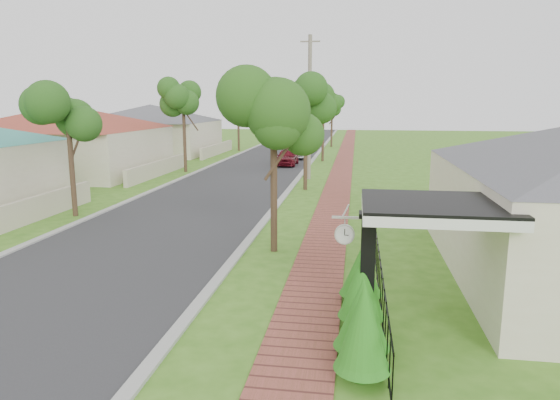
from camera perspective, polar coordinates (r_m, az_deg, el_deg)
The scene contains 16 objects.
ground at distance 12.82m, azimuth -11.51°, elevation -10.78°, with size 160.00×160.00×0.00m, color #3B6F1A.
road at distance 32.32m, azimuth -4.34°, elevation 2.59°, with size 7.00×120.00×0.02m, color #28282B.
kerb_right at distance 31.70m, azimuth 2.11°, elevation 2.45°, with size 0.30×120.00×0.10m, color #9E9E99.
kerb_left at distance 33.33m, azimuth -10.47°, elevation 2.70°, with size 0.30×120.00×0.10m, color #9E9E99.
sidewalk at distance 31.51m, azimuth 6.81°, elevation 2.33°, with size 1.50×120.00×0.03m, color #99483D.
porch_post at distance 10.76m, azimuth 9.93°, elevation -8.65°, with size 0.48×0.48×2.52m.
picket_fence at distance 11.91m, azimuth 11.45°, elevation -9.75°, with size 0.03×8.02×1.00m.
street_trees at distance 38.65m, azimuth -1.93°, elevation 10.74°, with size 10.70×37.65×5.89m.
hedge_row at distance 10.34m, azimuth 9.36°, elevation -11.51°, with size 0.93×4.46×1.89m.
far_house_red at distance 36.67m, azimuth -23.06°, elevation 6.43°, with size 15.56×15.56×4.60m.
far_house_grey at distance 49.12m, azimuth -14.46°, elevation 7.90°, with size 15.56×15.56×4.60m.
parked_car_red at distance 38.40m, azimuth 0.82°, elevation 4.91°, with size 1.50×3.74×1.27m, color #5E0E18.
parked_car_white at distance 43.62m, azimuth 1.78°, elevation 5.83°, with size 1.65×4.72×1.56m, color silver.
near_tree at distance 15.56m, azimuth -0.72°, elevation 8.77°, with size 2.01×2.01×5.16m.
utility_pole at distance 31.20m, azimuth 3.39°, elevation 10.48°, with size 1.20×0.24×8.75m.
station_clock at distance 10.90m, azimuth 7.43°, elevation -3.76°, with size 0.73×0.13×0.62m.
Camera 1 is at (4.25, -11.14, 4.71)m, focal length 32.00 mm.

